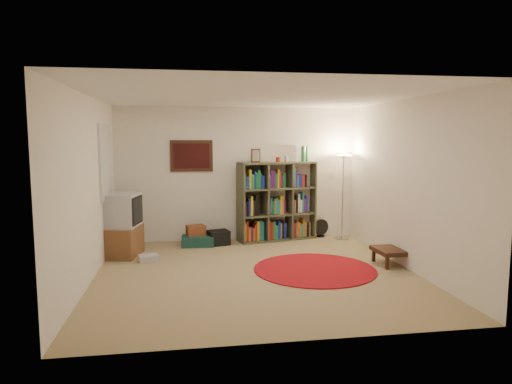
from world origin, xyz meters
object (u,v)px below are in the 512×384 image
(floor_fan, at_px, (321,228))
(tv_stand, at_px, (123,226))
(bookshelf, at_px, (276,203))
(side_table, at_px, (394,251))
(floor_lamp, at_px, (343,167))
(suitcase, at_px, (198,241))

(floor_fan, distance_m, tv_stand, 3.75)
(bookshelf, distance_m, side_table, 2.50)
(floor_lamp, relative_size, tv_stand, 1.61)
(bookshelf, xyz_separation_m, floor_lamp, (1.27, -0.14, 0.66))
(floor_lamp, height_order, side_table, floor_lamp)
(bookshelf, distance_m, floor_lamp, 1.44)
(bookshelf, distance_m, tv_stand, 2.82)
(floor_fan, bearing_deg, side_table, -97.01)
(tv_stand, bearing_deg, floor_lamp, 21.31)
(floor_lamp, relative_size, suitcase, 2.88)
(suitcase, bearing_deg, floor_lamp, 4.65)
(bookshelf, height_order, floor_lamp, bookshelf)
(side_table, bearing_deg, suitcase, 149.88)
(bookshelf, relative_size, floor_fan, 5.06)
(bookshelf, relative_size, tv_stand, 1.72)
(floor_lamp, xyz_separation_m, floor_fan, (-0.34, 0.25, -1.20))
(tv_stand, bearing_deg, side_table, -3.86)
(side_table, bearing_deg, floor_fan, 104.01)
(bookshelf, height_order, suitcase, bookshelf)
(tv_stand, distance_m, suitcase, 1.39)
(bookshelf, bearing_deg, floor_lamp, -18.96)
(suitcase, height_order, side_table, side_table)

